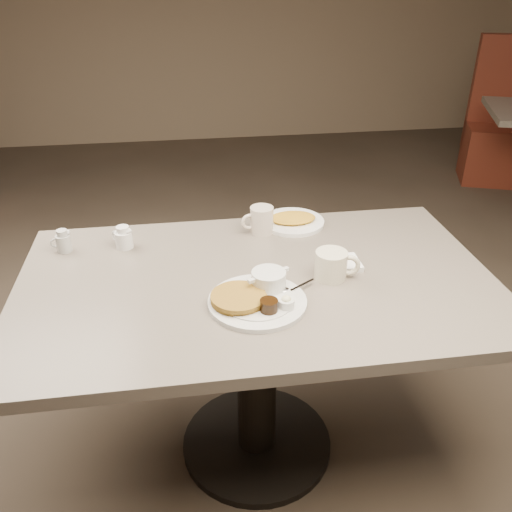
{
  "coord_description": "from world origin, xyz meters",
  "views": [
    {
      "loc": [
        -0.22,
        -1.43,
        1.64
      ],
      "look_at": [
        0.0,
        0.02,
        0.82
      ],
      "focal_mm": 37.69,
      "sensor_mm": 36.0,
      "label": 1
    }
  ],
  "objects": [
    {
      "name": "coffee_mug_far",
      "position": [
        0.06,
        0.32,
        0.8
      ],
      "size": [
        0.13,
        0.1,
        0.1
      ],
      "color": "beige",
      "rests_on": "diner_table"
    },
    {
      "name": "main_plate",
      "position": [
        -0.02,
        -0.13,
        0.77
      ],
      "size": [
        0.38,
        0.38,
        0.07
      ],
      "color": "silver",
      "rests_on": "diner_table"
    },
    {
      "name": "coffee_mug_near",
      "position": [
        0.23,
        -0.03,
        0.8
      ],
      "size": [
        0.15,
        0.12,
        0.09
      ],
      "color": "beige",
      "rests_on": "diner_table"
    },
    {
      "name": "hash_plate",
      "position": [
        0.19,
        0.37,
        0.76
      ],
      "size": [
        0.24,
        0.24,
        0.04
      ],
      "color": "white",
      "rests_on": "diner_table"
    },
    {
      "name": "creamer_left",
      "position": [
        -0.63,
        0.28,
        0.79
      ],
      "size": [
        0.07,
        0.06,
        0.08
      ],
      "color": "#BABBB6",
      "rests_on": "diner_table"
    },
    {
      "name": "creamer_right",
      "position": [
        -0.43,
        0.27,
        0.79
      ],
      "size": [
        0.08,
        0.07,
        0.08
      ],
      "color": "white",
      "rests_on": "diner_table"
    },
    {
      "name": "room",
      "position": [
        0.0,
        0.0,
        1.4
      ],
      "size": [
        7.04,
        8.04,
        2.84
      ],
      "color": "#4C3F33",
      "rests_on": "ground"
    },
    {
      "name": "napkin",
      "position": [
        0.28,
        0.04,
        0.76
      ],
      "size": [
        0.13,
        0.11,
        0.02
      ],
      "color": "white",
      "rests_on": "diner_table"
    },
    {
      "name": "diner_table",
      "position": [
        0.0,
        0.0,
        0.58
      ],
      "size": [
        1.5,
        0.9,
        0.75
      ],
      "color": "slate",
      "rests_on": "ground"
    }
  ]
}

